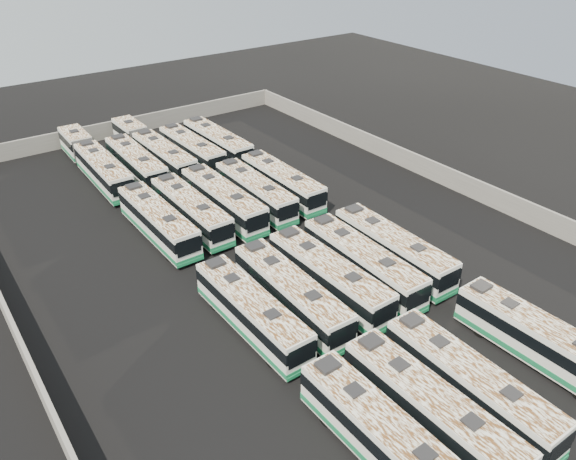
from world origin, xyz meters
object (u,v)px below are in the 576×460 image
at_px(bus_front_far_right, 540,340).
at_px(bus_midback_left, 191,210).
at_px(bus_midfront_far_left, 252,311).
at_px(bus_midfront_left, 291,294).
at_px(bus_back_far_left, 94,161).
at_px(bus_midfront_center, 329,277).
at_px(bus_midfront_far_right, 393,249).
at_px(bus_back_left, 136,164).
at_px(bus_midback_right, 255,192).
at_px(bus_midback_far_left, 158,221).
at_px(bus_midfront_right, 362,263).
at_px(bus_front_left, 430,410).
at_px(bus_front_center, 469,384).
at_px(bus_back_far_right, 218,143).
at_px(bus_midback_center, 223,200).
at_px(bus_back_center, 152,148).
at_px(bus_back_right, 192,150).
at_px(bus_front_far_left, 385,439).

height_order(bus_front_far_right, bus_midback_left, bus_midback_left).
bearing_deg(bus_midfront_far_left, bus_midfront_left, -0.44).
bearing_deg(bus_back_far_left, bus_midfront_center, -76.76).
distance_m(bus_midfront_far_right, bus_back_left, 31.42).
bearing_deg(bus_midback_right, bus_midback_far_left, -179.06).
bearing_deg(bus_midfront_center, bus_midfront_left, 179.63).
distance_m(bus_midfront_far_left, bus_midfront_right, 10.62).
height_order(bus_front_left, bus_front_center, bus_front_left).
xyz_separation_m(bus_front_left, bus_midfront_left, (-0.01, 13.66, 0.02)).
xyz_separation_m(bus_midfront_far_right, bus_midback_far_left, (-14.06, 16.00, -0.01)).
bearing_deg(bus_midfront_far_left, bus_front_center, -63.41).
bearing_deg(bus_front_center, bus_front_far_right, -0.48).
height_order(bus_midback_left, bus_back_far_left, bus_back_far_left).
height_order(bus_front_center, bus_midback_far_left, bus_midback_far_left).
relative_size(bus_midfront_right, bus_back_left, 1.02).
height_order(bus_front_far_right, bus_back_far_right, bus_back_far_right).
distance_m(bus_front_left, bus_midfront_right, 15.38).
distance_m(bus_midfront_center, bus_midback_right, 16.41).
relative_size(bus_midfront_far_left, bus_midback_center, 0.96).
relative_size(bus_front_center, bus_midback_right, 1.01).
bearing_deg(bus_midback_center, bus_back_left, 103.89).
height_order(bus_midback_right, bus_back_left, bus_back_left).
relative_size(bus_midback_right, bus_back_far_right, 0.96).
bearing_deg(bus_back_center, bus_midfront_left, -96.99).
bearing_deg(bus_back_left, bus_midback_center, -74.88).
bearing_deg(bus_back_center, bus_front_center, -90.95).
bearing_deg(bus_back_far_left, bus_back_right, -16.60).
xyz_separation_m(bus_midback_left, bus_back_left, (0.09, 13.43, 0.03)).
xyz_separation_m(bus_midback_left, bus_midback_right, (7.14, -0.19, -0.02)).
distance_m(bus_midback_right, bus_back_far_left, 20.19).
bearing_deg(bus_front_far_left, bus_midfront_right, 51.48).
height_order(bus_midfront_center, bus_midback_far_left, bus_midfront_center).
relative_size(bus_front_far_right, bus_midfront_left, 0.97).
distance_m(bus_front_far_left, bus_midback_right, 31.51).
height_order(bus_midfront_far_right, bus_back_far_right, bus_back_far_right).
distance_m(bus_midback_center, bus_back_far_right, 15.32).
xyz_separation_m(bus_front_left, bus_midfront_right, (7.12, 13.64, 0.05)).
xyz_separation_m(bus_back_center, bus_back_far_right, (7.07, -3.18, 0.07)).
bearing_deg(bus_front_center, bus_midfront_left, 105.08).
bearing_deg(bus_midfront_far_left, bus_midfront_far_right, -0.24).
bearing_deg(bus_midfront_far_left, bus_midback_far_left, 89.23).
distance_m(bus_midfront_far_right, bus_midback_far_left, 21.30).
bearing_deg(bus_back_right, bus_midback_far_left, -128.68).
relative_size(bus_midfront_right, bus_back_right, 1.05).
bearing_deg(bus_front_left, bus_midback_center, 82.57).
bearing_deg(bus_midfront_left, bus_midback_right, 67.34).
height_order(bus_back_far_left, bus_back_right, bus_back_far_left).
xyz_separation_m(bus_midfront_left, bus_back_far_right, (10.56, 29.75, 0.01)).
height_order(bus_front_far_right, bus_back_right, bus_front_far_right).
relative_size(bus_front_far_left, bus_back_center, 0.65).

